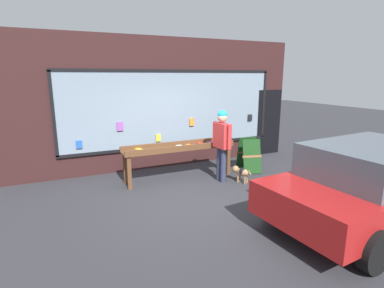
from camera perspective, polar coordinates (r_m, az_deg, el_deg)
name	(u,v)px	position (r m, az deg, el deg)	size (l,w,h in m)	color
ground_plane	(199,194)	(6.65, 1.28, -9.56)	(40.00, 40.00, 0.00)	#2D2D33
shopfront_facade	(164,104)	(8.42, -5.35, 7.52)	(8.24, 0.29, 3.56)	#331919
display_table_main	(179,150)	(7.41, -2.49, -1.21)	(2.81, 0.57, 0.91)	brown
person_browsing	(222,140)	(7.21, 5.71, 0.80)	(0.26, 0.68, 1.75)	#2D334C
small_dog	(241,172)	(7.39, 9.35, -5.25)	(0.32, 0.50, 0.38)	#99724C
sandwich_board_sign	(249,154)	(8.27, 10.78, -1.94)	(0.64, 0.81, 0.90)	#193F19
parked_car	(370,182)	(6.05, 30.84, -6.29)	(4.04, 2.20, 1.41)	#A51919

